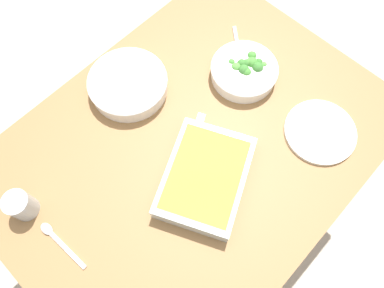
{
  "coord_description": "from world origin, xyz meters",
  "views": [
    {
      "loc": [
        0.31,
        0.3,
        1.76
      ],
      "look_at": [
        0.0,
        0.0,
        0.74
      ],
      "focal_mm": 33.99,
      "sensor_mm": 36.0,
      "label": 1
    }
  ],
  "objects_px": {
    "stew_bowl": "(128,84)",
    "spoon_by_broccoli": "(239,53)",
    "fork_on_table": "(195,134)",
    "baking_dish": "(205,177)",
    "side_plate": "(320,132)",
    "spoon_by_stew": "(129,100)",
    "broccoli_bowl": "(244,71)",
    "drink_cup": "(22,206)",
    "spoon_spare": "(57,239)"
  },
  "relations": [
    {
      "from": "broccoli_bowl",
      "to": "drink_cup",
      "type": "bearing_deg",
      "value": -11.27
    },
    {
      "from": "stew_bowl",
      "to": "spoon_by_stew",
      "type": "relative_size",
      "value": 1.82
    },
    {
      "from": "broccoli_bowl",
      "to": "side_plate",
      "type": "bearing_deg",
      "value": 91.11
    },
    {
      "from": "side_plate",
      "to": "baking_dish",
      "type": "bearing_deg",
      "value": -22.83
    },
    {
      "from": "stew_bowl",
      "to": "spoon_by_broccoli",
      "type": "height_order",
      "value": "stew_bowl"
    },
    {
      "from": "spoon_by_stew",
      "to": "spoon_by_broccoli",
      "type": "relative_size",
      "value": 0.96
    },
    {
      "from": "spoon_by_stew",
      "to": "spoon_spare",
      "type": "bearing_deg",
      "value": 22.65
    },
    {
      "from": "spoon_spare",
      "to": "fork_on_table",
      "type": "bearing_deg",
      "value": 173.54
    },
    {
      "from": "broccoli_bowl",
      "to": "spoon_by_broccoli",
      "type": "xyz_separation_m",
      "value": [
        -0.06,
        -0.07,
        -0.03
      ]
    },
    {
      "from": "drink_cup",
      "to": "side_plate",
      "type": "xyz_separation_m",
      "value": [
        -0.77,
        0.46,
        -0.03
      ]
    },
    {
      "from": "drink_cup",
      "to": "spoon_spare",
      "type": "height_order",
      "value": "drink_cup"
    },
    {
      "from": "broccoli_bowl",
      "to": "spoon_spare",
      "type": "xyz_separation_m",
      "value": [
        0.75,
        -0.02,
        -0.03
      ]
    },
    {
      "from": "fork_on_table",
      "to": "side_plate",
      "type": "bearing_deg",
      "value": 134.8
    },
    {
      "from": "stew_bowl",
      "to": "fork_on_table",
      "type": "relative_size",
      "value": 1.52
    },
    {
      "from": "spoon_spare",
      "to": "side_plate",
      "type": "bearing_deg",
      "value": 156.66
    },
    {
      "from": "spoon_by_stew",
      "to": "spoon_by_broccoli",
      "type": "xyz_separation_m",
      "value": [
        -0.38,
        0.13,
        0.0
      ]
    },
    {
      "from": "stew_bowl",
      "to": "spoon_spare",
      "type": "bearing_deg",
      "value": 24.59
    },
    {
      "from": "fork_on_table",
      "to": "drink_cup",
      "type": "bearing_deg",
      "value": -20.37
    },
    {
      "from": "stew_bowl",
      "to": "drink_cup",
      "type": "bearing_deg",
      "value": 9.98
    },
    {
      "from": "spoon_by_stew",
      "to": "spoon_spare",
      "type": "height_order",
      "value": "same"
    },
    {
      "from": "spoon_by_stew",
      "to": "fork_on_table",
      "type": "relative_size",
      "value": 0.83
    },
    {
      "from": "baking_dish",
      "to": "broccoli_bowl",
      "type": "bearing_deg",
      "value": -156.32
    },
    {
      "from": "fork_on_table",
      "to": "spoon_by_stew",
      "type": "bearing_deg",
      "value": -75.86
    },
    {
      "from": "stew_bowl",
      "to": "baking_dish",
      "type": "height_order",
      "value": "same"
    },
    {
      "from": "side_plate",
      "to": "spoon_by_stew",
      "type": "height_order",
      "value": "side_plate"
    },
    {
      "from": "stew_bowl",
      "to": "drink_cup",
      "type": "height_order",
      "value": "drink_cup"
    },
    {
      "from": "fork_on_table",
      "to": "spoon_spare",
      "type": "bearing_deg",
      "value": -6.46
    },
    {
      "from": "broccoli_bowl",
      "to": "baking_dish",
      "type": "bearing_deg",
      "value": 23.68
    },
    {
      "from": "spoon_by_stew",
      "to": "spoon_spare",
      "type": "distance_m",
      "value": 0.47
    },
    {
      "from": "baking_dish",
      "to": "stew_bowl",
      "type": "bearing_deg",
      "value": -98.53
    },
    {
      "from": "stew_bowl",
      "to": "drink_cup",
      "type": "distance_m",
      "value": 0.47
    },
    {
      "from": "stew_bowl",
      "to": "baking_dish",
      "type": "bearing_deg",
      "value": 81.47
    },
    {
      "from": "stew_bowl",
      "to": "fork_on_table",
      "type": "height_order",
      "value": "stew_bowl"
    },
    {
      "from": "stew_bowl",
      "to": "side_plate",
      "type": "distance_m",
      "value": 0.62
    },
    {
      "from": "drink_cup",
      "to": "side_plate",
      "type": "height_order",
      "value": "drink_cup"
    },
    {
      "from": "broccoli_bowl",
      "to": "spoon_by_stew",
      "type": "relative_size",
      "value": 1.57
    },
    {
      "from": "stew_bowl",
      "to": "spoon_spare",
      "type": "xyz_separation_m",
      "value": [
        0.46,
        0.21,
        -0.03
      ]
    },
    {
      "from": "stew_bowl",
      "to": "drink_cup",
      "type": "xyz_separation_m",
      "value": [
        0.47,
        0.08,
        0.01
      ]
    },
    {
      "from": "spoon_by_stew",
      "to": "drink_cup",
      "type": "bearing_deg",
      "value": 6.66
    },
    {
      "from": "stew_bowl",
      "to": "fork_on_table",
      "type": "bearing_deg",
      "value": 96.24
    },
    {
      "from": "stew_bowl",
      "to": "broccoli_bowl",
      "type": "bearing_deg",
      "value": 141.51
    },
    {
      "from": "side_plate",
      "to": "stew_bowl",
      "type": "bearing_deg",
      "value": -60.91
    },
    {
      "from": "drink_cup",
      "to": "spoon_by_stew",
      "type": "distance_m",
      "value": 0.44
    },
    {
      "from": "stew_bowl",
      "to": "spoon_by_stew",
      "type": "distance_m",
      "value": 0.05
    },
    {
      "from": "broccoli_bowl",
      "to": "spoon_spare",
      "type": "relative_size",
      "value": 1.24
    },
    {
      "from": "baking_dish",
      "to": "side_plate",
      "type": "distance_m",
      "value": 0.39
    },
    {
      "from": "broccoli_bowl",
      "to": "side_plate",
      "type": "distance_m",
      "value": 0.31
    },
    {
      "from": "baking_dish",
      "to": "spoon_by_broccoli",
      "type": "xyz_separation_m",
      "value": [
        -0.41,
        -0.22,
        -0.03
      ]
    },
    {
      "from": "baking_dish",
      "to": "drink_cup",
      "type": "xyz_separation_m",
      "value": [
        0.41,
        -0.31,
        0.0
      ]
    },
    {
      "from": "stew_bowl",
      "to": "side_plate",
      "type": "height_order",
      "value": "stew_bowl"
    }
  ]
}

